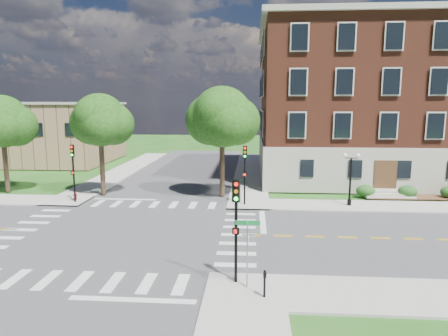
# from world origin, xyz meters

# --- Properties ---
(ground) EXTENTS (160.00, 160.00, 0.00)m
(ground) POSITION_xyz_m (0.00, 0.00, 0.00)
(ground) COLOR #1F4E16
(ground) RESTS_ON ground
(road_ew) EXTENTS (90.00, 12.00, 0.01)m
(road_ew) POSITION_xyz_m (0.00, 0.00, 0.01)
(road_ew) COLOR #3D3D3F
(road_ew) RESTS_ON ground
(road_ns) EXTENTS (12.00, 90.00, 0.01)m
(road_ns) POSITION_xyz_m (0.00, 0.00, 0.01)
(road_ns) COLOR #3D3D3F
(road_ns) RESTS_ON ground
(sidewalk_ne) EXTENTS (34.00, 34.00, 0.12)m
(sidewalk_ne) POSITION_xyz_m (15.38, 15.38, 0.06)
(sidewalk_ne) COLOR #9E9B93
(sidewalk_ne) RESTS_ON ground
(sidewalk_nw) EXTENTS (34.00, 34.00, 0.12)m
(sidewalk_nw) POSITION_xyz_m (-15.38, 15.38, 0.06)
(sidewalk_nw) COLOR #9E9B93
(sidewalk_nw) RESTS_ON ground
(crosswalk_east) EXTENTS (2.20, 10.20, 0.02)m
(crosswalk_east) POSITION_xyz_m (7.20, 0.00, 0.00)
(crosswalk_east) COLOR silver
(crosswalk_east) RESTS_ON ground
(stop_bar_east) EXTENTS (0.40, 5.50, 0.00)m
(stop_bar_east) POSITION_xyz_m (8.80, 3.00, 0.00)
(stop_bar_east) COLOR silver
(stop_bar_east) RESTS_ON ground
(main_building) EXTENTS (30.60, 22.40, 16.50)m
(main_building) POSITION_xyz_m (24.00, 21.99, 8.34)
(main_building) COLOR #A29F8F
(main_building) RESTS_ON ground
(secondary_building) EXTENTS (20.40, 15.40, 8.30)m
(secondary_building) POSITION_xyz_m (-22.00, 30.00, 4.28)
(secondary_building) COLOR #927250
(secondary_building) RESTS_ON ground
(tree_b) EXTENTS (4.79, 4.79, 8.92)m
(tree_b) POSITION_xyz_m (-14.73, 10.56, 6.62)
(tree_b) COLOR #312118
(tree_b) RESTS_ON ground
(tree_c) EXTENTS (4.65, 4.65, 9.04)m
(tree_c) POSITION_xyz_m (-5.39, 10.08, 6.79)
(tree_c) COLOR #312118
(tree_c) RESTS_ON ground
(tree_d) EXTENTS (5.28, 5.28, 9.64)m
(tree_d) POSITION_xyz_m (5.37, 10.27, 7.09)
(tree_d) COLOR #312118
(tree_d) RESTS_ON ground
(traffic_signal_se) EXTENTS (0.37, 0.43, 4.80)m
(traffic_signal_se) POSITION_xyz_m (7.32, -6.98, 3.19)
(traffic_signal_se) COLOR black
(traffic_signal_se) RESTS_ON ground
(traffic_signal_ne) EXTENTS (0.34, 0.37, 4.80)m
(traffic_signal_ne) POSITION_xyz_m (7.43, 7.38, 3.19)
(traffic_signal_ne) COLOR black
(traffic_signal_ne) RESTS_ON ground
(traffic_signal_nw) EXTENTS (0.37, 0.44, 4.80)m
(traffic_signal_nw) POSITION_xyz_m (-6.73, 7.19, 3.19)
(traffic_signal_nw) COLOR black
(traffic_signal_nw) RESTS_ON ground
(twin_lamp_west) EXTENTS (1.36, 0.36, 4.23)m
(twin_lamp_west) POSITION_xyz_m (15.88, 7.71, 2.52)
(twin_lamp_west) COLOR black
(twin_lamp_west) RESTS_ON ground
(street_sign_pole) EXTENTS (1.10, 1.10, 3.10)m
(street_sign_pole) POSITION_xyz_m (7.86, -7.49, 2.31)
(street_sign_pole) COLOR gray
(street_sign_pole) RESTS_ON ground
(push_button_post) EXTENTS (0.14, 0.21, 1.20)m
(push_button_post) POSITION_xyz_m (8.60, -8.38, 0.80)
(push_button_post) COLOR black
(push_button_post) RESTS_ON ground
(fire_hydrant) EXTENTS (0.35, 0.35, 0.75)m
(fire_hydrant) POSITION_xyz_m (-7.08, 7.98, 0.46)
(fire_hydrant) COLOR #9A180B
(fire_hydrant) RESTS_ON ground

